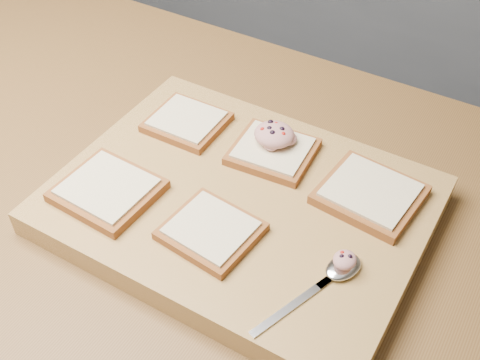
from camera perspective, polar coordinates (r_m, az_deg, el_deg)
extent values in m
cube|color=slate|center=(1.31, -5.71, -14.21)|extent=(1.90, 0.75, 0.84)
cube|color=brown|center=(0.96, -7.57, 0.17)|extent=(2.00, 0.80, 0.06)
cube|color=slate|center=(2.28, 15.85, 14.06)|extent=(3.60, 0.60, 0.90)
cube|color=#AF864B|center=(0.84, 0.00, -2.39)|extent=(0.50, 0.38, 0.04)
cube|color=brown|center=(0.94, -5.05, 5.47)|extent=(0.11, 0.10, 0.01)
cube|color=beige|center=(0.93, -5.08, 5.85)|extent=(0.10, 0.09, 0.00)
cube|color=brown|center=(0.88, 3.13, 2.69)|extent=(0.12, 0.11, 0.01)
cube|color=beige|center=(0.88, 3.16, 3.09)|extent=(0.11, 0.10, 0.00)
cube|color=brown|center=(0.83, 12.21, -1.36)|extent=(0.14, 0.13, 0.01)
cube|color=beige|center=(0.83, 12.30, -0.92)|extent=(0.12, 0.11, 0.00)
cube|color=brown|center=(0.84, -12.43, -1.01)|extent=(0.13, 0.12, 0.01)
cube|color=beige|center=(0.83, -12.52, -0.57)|extent=(0.11, 0.10, 0.00)
cube|color=brown|center=(0.77, -2.75, -4.88)|extent=(0.12, 0.11, 0.01)
cube|color=beige|center=(0.77, -2.77, -4.49)|extent=(0.11, 0.10, 0.00)
ellipsoid|color=tan|center=(0.88, 3.27, 4.33)|extent=(0.06, 0.06, 0.03)
sphere|color=black|center=(0.87, 4.00, 4.79)|extent=(0.01, 0.01, 0.01)
sphere|color=black|center=(0.88, 2.92, 5.46)|extent=(0.01, 0.01, 0.01)
sphere|color=black|center=(0.86, 3.10, 4.46)|extent=(0.01, 0.01, 0.01)
sphere|color=black|center=(0.87, 2.82, 4.85)|extent=(0.01, 0.01, 0.01)
sphere|color=#A5140C|center=(0.86, 4.13, 4.36)|extent=(0.01, 0.01, 0.01)
sphere|color=#A5140C|center=(0.88, 3.43, 5.31)|extent=(0.01, 0.01, 0.01)
sphere|color=#A5140C|center=(0.87, 2.14, 4.81)|extent=(0.01, 0.01, 0.01)
ellipsoid|color=silver|center=(0.75, 9.77, -8.12)|extent=(0.05, 0.06, 0.01)
cube|color=silver|center=(0.74, 8.34, -9.36)|extent=(0.02, 0.03, 0.00)
cube|color=silver|center=(0.71, 5.13, -11.69)|extent=(0.05, 0.12, 0.00)
ellipsoid|color=tan|center=(0.74, 9.90, -7.48)|extent=(0.03, 0.03, 0.02)
sphere|color=black|center=(0.73, 10.38, -7.19)|extent=(0.01, 0.01, 0.01)
sphere|color=black|center=(0.73, 9.62, -7.19)|extent=(0.01, 0.01, 0.01)
sphere|color=#A5140C|center=(0.74, 9.67, -6.83)|extent=(0.01, 0.01, 0.01)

